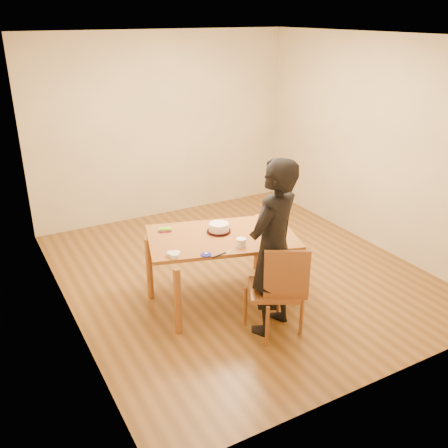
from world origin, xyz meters
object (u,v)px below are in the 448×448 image
dining_table (222,237)px  cake (219,227)px  cake_plate (219,231)px  person (273,248)px  dining_chair (274,290)px

dining_table → cake: size_ratio=7.06×
cake_plate → person: bearing=-80.9°
cake_plate → person: (0.13, -0.83, 0.12)m
dining_chair → person: size_ratio=0.26×
dining_chair → cake: 0.95m
dining_chair → person: person is taller
cake_plate → cake: 0.04m
person → dining_table: bearing=-102.6°
cake → person: 0.84m
cake_plate → cake: size_ratio=1.19×
dining_table → dining_chair: bearing=-62.6°
cake → dining_table: bearing=-100.4°
dining_table → cake: bearing=96.1°
cake_plate → dining_chair: bearing=-81.3°
cake_plate → cake: cake is taller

